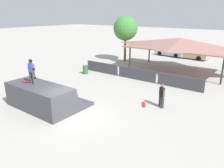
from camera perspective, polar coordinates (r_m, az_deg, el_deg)
The scene contains 12 objects.
ground_plane at distance 13.54m, azimuth -10.71°, elevation -8.13°, with size 160.00×160.00×0.00m, color #ADA8A0.
quarter_pipe_ramp at distance 14.86m, azimuth -17.44°, elevation -3.28°, with size 4.75×3.49×1.58m.
skater_on_deck at distance 14.67m, azimuth -20.29°, elevation 3.51°, with size 0.67×0.24×1.60m.
skateboard_on_deck at distance 15.26m, azimuth -21.17°, elevation 0.58°, with size 0.79×0.44×0.09m.
bystander_walking at distance 14.50m, azimuth 12.89°, elevation -2.67°, with size 0.55×0.49×1.59m.
skateboard_on_ground at distance 14.90m, azimuth 8.31°, elevation -5.24°, with size 0.57×0.77×0.09m.
barrier_fence at distance 20.30m, azimuth 6.42°, elevation 2.60°, with size 12.09×0.12×1.05m.
pavilion_shelter at distance 23.81m, azimuth 17.46°, elevation 10.10°, with size 10.93×5.36×3.49m.
tree_beside_pavilion at distance 27.69m, azimuth 3.52°, elevation 14.27°, with size 2.98×2.98×5.59m.
trash_bin at distance 22.30m, azimuth -6.97°, elevation 3.72°, with size 0.52×0.52×0.85m, color #385B3D.
parked_car_silver at distance 32.62m, azimuth 15.05°, elevation 8.12°, with size 4.43×2.26×1.27m.
parked_car_tan at distance 31.54m, azimuth 19.81°, elevation 7.35°, with size 4.64×1.96×1.27m.
Camera 1 is at (9.12, -8.07, 5.91)m, focal length 35.00 mm.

